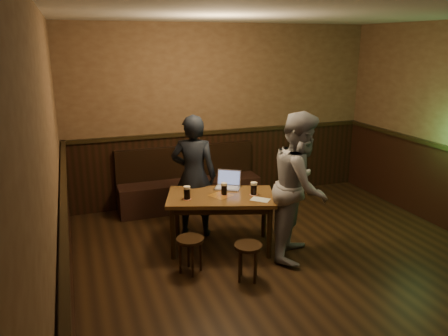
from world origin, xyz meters
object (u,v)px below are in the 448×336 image
stool_left (190,245)px  bench (189,188)px  pub_table (221,202)px  pint_mid (224,189)px  pint_left (187,193)px  pint_right (254,189)px  laptop (228,183)px  person_suit (194,176)px  stool_right (248,252)px  person_grey (300,186)px

stool_left → bench: bearing=75.1°
pub_table → stool_left: 0.76m
pub_table → pint_mid: size_ratio=9.46×
pint_left → pint_mid: bearing=-0.3°
pint_right → stool_left: bearing=-158.6°
laptop → pub_table: bearing=-94.9°
person_suit → bench: bearing=-76.3°
stool_left → pint_mid: 0.87m
pub_table → stool_right: pub_table is taller
bench → stool_left: 2.06m
pint_mid → stool_right: bearing=-91.6°
laptop → person_grey: 0.99m
pint_right → person_grey: size_ratio=0.09×
stool_left → pint_mid: size_ratio=2.68×
pint_mid → laptop: 0.29m
pint_right → person_suit: size_ratio=0.10×
pint_left → person_suit: person_suit is taller
pint_mid → pub_table: bearing=-175.6°
person_suit → pint_left: bearing=90.5°
laptop → person_suit: 0.47m
stool_right → stool_left: bearing=146.8°
bench → person_grey: bearing=-67.8°
pint_left → stool_right: bearing=-62.1°
stool_left → stool_right: bearing=-33.2°
pint_left → pint_right: 0.82m
pint_mid → pint_right: bearing=-19.7°
pint_left → laptop: size_ratio=0.42×
laptop → pint_right: bearing=-29.6°
bench → laptop: bearing=-81.5°
pint_mid → person_grey: bearing=-33.0°
bench → pint_mid: 1.58m
bench → pub_table: bench is taller
person_grey → bench: bearing=60.3°
pub_table → laptop: bearing=71.6°
stool_right → person_suit: 1.45m
person_grey → laptop: bearing=78.2°
pint_left → stool_left: bearing=-102.0°
stool_left → stool_right: (0.55, -0.36, -0.00)m
bench → stool_right: bearing=-89.5°
laptop → person_suit: bearing=178.1°
bench → laptop: (0.19, -1.26, 0.44)m
person_suit → person_grey: bearing=160.1°
pint_mid → person_suit: (-0.24, 0.51, 0.04)m
laptop → stool_left: bearing=-102.6°
pint_mid → person_grey: person_grey is taller
pub_table → person_suit: bearing=129.6°
bench → stool_left: (-0.53, -1.99, 0.02)m
laptop → person_grey: size_ratio=0.22×
stool_right → pint_mid: size_ratio=2.66×
laptop → person_suit: person_suit is taller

